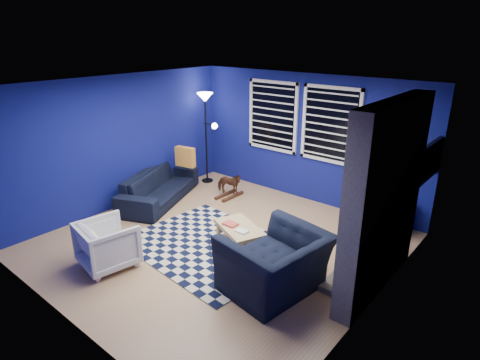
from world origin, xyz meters
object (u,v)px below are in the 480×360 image
(cabinet, at_px, (388,213))
(armchair_big, at_px, (275,263))
(tv, at_px, (429,161))
(rocking_horse, at_px, (229,184))
(sofa, at_px, (160,186))
(floor_lamp, at_px, (206,110))
(coffee_table, at_px, (239,233))
(armchair_bent, at_px, (108,244))

(cabinet, bearing_deg, armchair_big, -82.79)
(tv, xyz_separation_m, rocking_horse, (-3.60, -0.44, -1.11))
(sofa, bearing_deg, floor_lamp, -22.04)
(cabinet, relative_size, floor_lamp, 0.38)
(coffee_table, height_order, floor_lamp, floor_lamp)
(armchair_big, bearing_deg, rocking_horse, -119.83)
(tv, xyz_separation_m, cabinet, (-0.57, 0.25, -1.11))
(tv, distance_m, sofa, 4.90)
(tv, height_order, armchair_bent, tv)
(sofa, bearing_deg, coffee_table, -124.15)
(sofa, relative_size, cabinet, 2.75)
(tv, height_order, floor_lamp, floor_lamp)
(armchair_bent, bearing_deg, coffee_table, -117.37)
(armchair_bent, xyz_separation_m, floor_lamp, (-1.33, 3.44, 1.29))
(sofa, xyz_separation_m, floor_lamp, (-0.03, 1.41, 1.33))
(armchair_bent, height_order, floor_lamp, floor_lamp)
(sofa, xyz_separation_m, armchair_big, (3.50, -0.98, 0.10))
(coffee_table, relative_size, floor_lamp, 0.49)
(armchair_bent, bearing_deg, armchair_big, -144.54)
(sofa, distance_m, coffee_table, 2.53)
(rocking_horse, relative_size, coffee_table, 0.54)
(armchair_big, height_order, floor_lamp, floor_lamp)
(tv, bearing_deg, floor_lamp, -179.23)
(armchair_big, relative_size, coffee_table, 1.27)
(coffee_table, bearing_deg, armchair_big, -26.15)
(armchair_bent, xyz_separation_m, cabinet, (2.68, 3.75, -0.06))
(cabinet, height_order, floor_lamp, floor_lamp)
(sofa, distance_m, rocking_horse, 1.40)
(floor_lamp, bearing_deg, coffee_table, -37.02)
(floor_lamp, bearing_deg, armchair_big, -34.14)
(armchair_big, bearing_deg, floor_lamp, -115.72)
(rocking_horse, xyz_separation_m, cabinet, (3.03, 0.69, -0.01))
(cabinet, distance_m, floor_lamp, 4.24)
(tv, relative_size, armchair_bent, 1.32)
(coffee_table, bearing_deg, armchair_bent, -127.40)
(tv, bearing_deg, rocking_horse, -173.03)
(coffee_table, relative_size, cabinet, 1.29)
(tv, distance_m, rocking_horse, 3.79)
(armchair_big, distance_m, coffee_table, 1.14)
(tv, relative_size, coffee_table, 1.02)
(armchair_big, relative_size, cabinet, 1.63)
(sofa, bearing_deg, armchair_big, -128.83)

